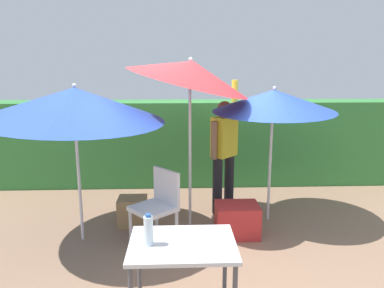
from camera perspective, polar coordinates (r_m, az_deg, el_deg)
The scene contains 11 objects.
ground_plane at distance 4.66m, azimuth 0.15°, elevation -14.15°, with size 24.00×24.00×0.00m, color #937056.
hedge_row at distance 6.44m, azimuth -0.66°, elevation 0.25°, with size 8.00×0.70×1.47m, color #38843D.
umbrella_rainbow at distance 4.80m, azimuth 12.77°, elevation 6.70°, with size 1.60×1.60×1.82m.
umbrella_orange at distance 4.52m, azimuth -0.28°, elevation 11.31°, with size 1.58×1.56×2.35m.
umbrella_yellow at distance 4.30m, azimuth -18.07°, elevation 6.11°, with size 2.07×2.07×1.93m.
person_vendor at distance 5.12m, azimuth 5.09°, elevation -0.64°, with size 0.45×0.46×1.88m.
chair_plastic at distance 4.25m, azimuth -5.39°, elevation -9.31°, with size 0.62×0.62×0.89m.
cooler_box at distance 4.60m, azimuth 7.14°, elevation -11.82°, with size 0.53×0.41×0.40m, color red.
crate_cardboard at distance 4.91m, azimuth -9.38°, elevation -10.47°, with size 0.37×0.32×0.38m, color #9E7A4C.
folding_table at distance 2.84m, azimuth -1.50°, elevation -17.03°, with size 0.80×0.60×0.77m.
bottle_water at distance 2.73m, azimuth -6.90°, elevation -13.40°, with size 0.07×0.07×0.24m.
Camera 1 is at (-0.18, -4.17, 2.06)m, focal length 33.72 mm.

